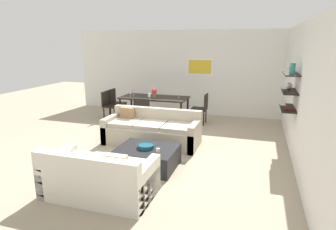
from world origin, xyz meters
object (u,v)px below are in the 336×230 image
Objects in this scene: coffee_table at (147,157)px; sofa_beige at (152,131)px; dining_chair_foot at (143,112)px; dining_chair_left_far at (115,101)px; loveseat_white at (99,178)px; dining_chair_left_near at (109,104)px; dining_table at (154,99)px; wine_glass_left_near at (130,93)px; wine_glass_foot at (149,95)px; dining_chair_right_far at (202,107)px; decorative_bowl at (146,146)px; wine_glass_right_far at (179,94)px; centerpiece_vase at (154,92)px; candle_jar at (158,150)px; wine_glass_left_far at (133,91)px.

sofa_beige is at bearing 106.51° from coffee_table.
dining_chair_foot is 1.00× the size of dining_chair_left_far.
dining_chair_left_near is at bearing 116.83° from loveseat_white.
dining_chair_left_far reaches higher than dining_table.
dining_table is at bearing 8.85° from wine_glass_left_near.
loveseat_white reaches higher than coffee_table.
wine_glass_left_near is 0.89× the size of wine_glass_foot.
dining_chair_right_far is at bearing 8.31° from dining_table.
decorative_bowl is 0.16× the size of dining_table.
dining_table is 12.78× the size of wine_glass_left_near.
coffee_table is at bearing -60.25° from wine_glass_left_near.
dining_chair_foot is 1.09m from wine_glass_left_near.
wine_glass_right_far reaches higher than dining_chair_foot.
centerpiece_vase is (0.74, 0.06, 0.04)m from wine_glass_left_near.
sofa_beige is 1.32× the size of loveseat_white.
decorative_bowl is at bearing -137.50° from coffee_table.
centerpiece_vase is (1.41, -0.25, 0.39)m from dining_chair_left_far.
loveseat_white is 4.35m from centerpiece_vase.
loveseat_white is 0.84× the size of dining_table.
wine_glass_foot is at bearing -7.71° from dining_chair_left_near.
loveseat_white is at bearing -80.98° from dining_table.
candle_jar is at bearing -65.19° from sofa_beige.
loveseat_white is at bearing -88.22° from sofa_beige.
dining_table is at bearing 107.67° from coffee_table.
dining_chair_left_far is at bearing 125.82° from coffee_table.
loveseat_white is at bearing -80.10° from wine_glass_foot.
decorative_bowl is 3.33m from dining_chair_right_far.
wine_glass_left_far is (-1.40, 4.41, 0.58)m from loveseat_white.
candle_jar is 3.47m from dining_table.
dining_table is 11.89× the size of wine_glass_left_far.
wine_glass_left_near is at bearing 122.40° from candle_jar.
dining_table is 12.38× the size of wine_glass_right_far.
coffee_table is at bearing -66.20° from dining_chair_foot.
loveseat_white is 4.45m from wine_glass_right_far.
sofa_beige is at bearing 114.81° from candle_jar.
dining_table is 1.42m from dining_chair_left_near.
wine_glass_right_far is 0.72m from centerpiece_vase.
dining_chair_foot is at bearing -90.00° from dining_table.
centerpiece_vase reaches higher than loveseat_white.
wine_glass_foot is at bearing -23.14° from dining_chair_left_far.
candle_jar is 4.33m from dining_chair_left_far.
candle_jar is at bearing -48.76° from dining_chair_left_near.
candle_jar is 4.02m from dining_chair_left_near.
dining_chair_left_far is (-2.65, 3.43, 0.09)m from candle_jar.
dining_chair_left_near is 1.00× the size of dining_chair_right_far.
loveseat_white is at bearing -90.45° from wine_glass_right_far.
coffee_table is 3.68m from wine_glass_left_far.
centerpiece_vase reaches higher than dining_chair_left_far.
dining_chair_foot is at bearing -90.00° from wine_glass_foot.
dining_chair_left_far is at bearing 171.69° from dining_table.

